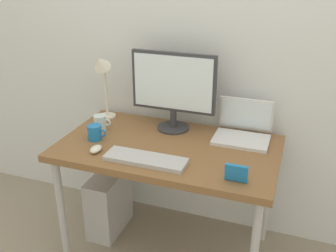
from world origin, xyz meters
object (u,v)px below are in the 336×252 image
keyboard (146,159)px  computer_tower (109,203)px  mouse (96,149)px  glass_cup (100,122)px  photo_frame (236,173)px  coffee_mug (95,132)px  monitor (173,87)px  desk_lamp (102,73)px  desk (168,156)px  laptop (243,129)px

keyboard → computer_tower: size_ratio=1.05×
keyboard → mouse: mouse is taller
keyboard → glass_cup: (-0.43, 0.29, 0.03)m
photo_frame → coffee_mug: bearing=168.0°
monitor → desk_lamp: size_ratio=1.17×
glass_cup → desk_lamp: bearing=108.6°
mouse → glass_cup: glass_cup is taller
desk → keyboard: 0.24m
monitor → coffee_mug: 0.54m
monitor → glass_cup: monitor is taller
desk → glass_cup: bearing=171.2°
coffee_mug → mouse: bearing=-59.1°
coffee_mug → computer_tower: bearing=96.7°
laptop → desk_lamp: 0.95m
monitor → photo_frame: 0.72m
desk_lamp → photo_frame: size_ratio=4.05×
monitor → desk: bearing=-78.2°
desk → photo_frame: photo_frame is taller
coffee_mug → photo_frame: photo_frame is taller
computer_tower → photo_frame: bearing=-19.4°
laptop → glass_cup: 0.87m
desk → desk_lamp: bearing=156.7°
glass_cup → keyboard: bearing=-34.3°
desk → coffee_mug: coffee_mug is taller
laptop → glass_cup: laptop is taller
photo_frame → glass_cup: bearing=160.1°
desk_lamp → mouse: desk_lamp is taller
desk → mouse: 0.42m
desk_lamp → photo_frame: (0.96, -0.48, -0.27)m
keyboard → mouse: size_ratio=4.89×
desk_lamp → keyboard: bearing=-43.0°
desk → glass_cup: 0.49m
monitor → desk_lamp: (-0.48, 0.00, 0.04)m
desk_lamp → coffee_mug: bearing=-72.4°
desk → coffee_mug: bearing=-170.3°
coffee_mug → desk: bearing=9.7°
desk → photo_frame: (0.44, -0.26, 0.12)m
monitor → keyboard: (0.00, -0.44, -0.26)m
coffee_mug → glass_cup: size_ratio=1.03×
keyboard → glass_cup: bearing=145.7°
coffee_mug → glass_cup: 0.15m
keyboard → monitor: bearing=90.0°
desk_lamp → photo_frame: desk_lamp is taller
desk → monitor: 0.41m
monitor → coffee_mug: bearing=-141.9°
keyboard → coffee_mug: size_ratio=3.74×
keyboard → mouse: bearing=178.7°
desk_lamp → coffee_mug: size_ratio=3.78×
keyboard → photo_frame: size_ratio=4.00×
desk → laptop: (0.38, 0.24, 0.13)m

